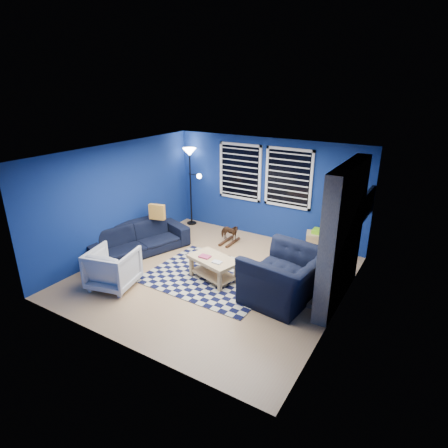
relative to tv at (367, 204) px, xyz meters
name	(u,v)px	position (x,y,z in m)	size (l,w,h in m)	color
floor	(213,276)	(-2.45, -2.00, -1.40)	(5.00, 5.00, 0.00)	tan
ceiling	(211,154)	(-2.45, -2.00, 1.10)	(5.00, 5.00, 0.00)	white
wall_back	(267,189)	(-2.45, 0.50, -0.15)	(5.00, 5.00, 0.00)	navy
wall_left	(119,199)	(-4.95, -2.00, -0.15)	(5.00, 5.00, 0.00)	navy
wall_right	(343,247)	(0.05, -2.00, -0.15)	(5.00, 5.00, 0.00)	navy
fireplace	(342,238)	(-0.09, -1.50, -0.20)	(0.65, 2.00, 2.50)	gray
window_left	(240,172)	(-3.20, 0.46, 0.20)	(1.17, 0.06, 1.42)	black
window_right	(288,178)	(-1.90, 0.46, 0.20)	(1.17, 0.06, 1.42)	black
tv	(367,204)	(0.00, 0.00, 0.00)	(0.07, 1.00, 0.58)	black
rug	(212,276)	(-2.45, -2.03, -1.39)	(2.50, 2.00, 0.02)	black
sofa	(138,239)	(-4.55, -1.93, -1.06)	(0.91, 2.33, 0.68)	black
armchair_big	(285,277)	(-0.87, -2.04, -0.94)	(1.24, 1.42, 0.92)	black
armchair_bent	(113,268)	(-3.87, -3.31, -1.01)	(0.83, 0.85, 0.77)	gray
rocking_horse	(229,232)	(-3.01, -0.37, -1.12)	(0.50, 0.23, 0.42)	#4E2B19
coffee_table	(213,264)	(-2.36, -2.11, -1.06)	(1.12, 0.82, 0.50)	tan
cabinet	(319,243)	(-0.94, 0.19, -1.14)	(0.69, 0.55, 0.59)	tan
floor_lamp	(190,163)	(-4.57, 0.25, 0.32)	(0.57, 0.35, 2.10)	black
throw_pillow	(157,212)	(-4.40, -1.38, -0.54)	(0.38, 0.11, 0.36)	gold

